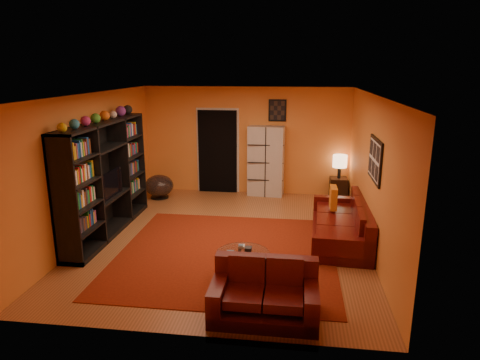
# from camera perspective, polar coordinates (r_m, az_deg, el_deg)

# --- Properties ---
(floor) EXTENTS (6.00, 6.00, 0.00)m
(floor) POSITION_cam_1_polar(r_m,az_deg,el_deg) (7.97, -1.72, -7.66)
(floor) COLOR brown
(floor) RESTS_ON ground
(ceiling) EXTENTS (6.00, 6.00, 0.00)m
(ceiling) POSITION_cam_1_polar(r_m,az_deg,el_deg) (7.38, -1.88, 11.34)
(ceiling) COLOR white
(ceiling) RESTS_ON wall_back
(wall_back) EXTENTS (6.00, 0.00, 6.00)m
(wall_back) POSITION_cam_1_polar(r_m,az_deg,el_deg) (10.48, 0.81, 5.24)
(wall_back) COLOR orange
(wall_back) RESTS_ON floor
(wall_front) EXTENTS (6.00, 0.00, 6.00)m
(wall_front) POSITION_cam_1_polar(r_m,az_deg,el_deg) (4.76, -7.56, -6.87)
(wall_front) COLOR orange
(wall_front) RESTS_ON floor
(wall_left) EXTENTS (0.00, 6.00, 6.00)m
(wall_left) POSITION_cam_1_polar(r_m,az_deg,el_deg) (8.33, -19.04, 1.90)
(wall_left) COLOR orange
(wall_left) RESTS_ON floor
(wall_right) EXTENTS (0.00, 6.00, 6.00)m
(wall_right) POSITION_cam_1_polar(r_m,az_deg,el_deg) (7.59, 17.18, 0.84)
(wall_right) COLOR orange
(wall_right) RESTS_ON floor
(rug) EXTENTS (3.60, 3.60, 0.01)m
(rug) POSITION_cam_1_polar(r_m,az_deg,el_deg) (7.32, -1.81, -9.74)
(rug) COLOR #60180B
(rug) RESTS_ON floor
(doorway) EXTENTS (0.95, 0.10, 2.04)m
(doorway) POSITION_cam_1_polar(r_m,az_deg,el_deg) (10.60, -2.99, 3.79)
(doorway) COLOR black
(doorway) RESTS_ON floor
(wall_art_right) EXTENTS (0.03, 1.00, 0.70)m
(wall_art_right) POSITION_cam_1_polar(r_m,az_deg,el_deg) (7.24, 17.58, 2.58)
(wall_art_right) COLOR black
(wall_art_right) RESTS_ON wall_right
(wall_art_back) EXTENTS (0.42, 0.03, 0.52)m
(wall_art_back) POSITION_cam_1_polar(r_m,az_deg,el_deg) (10.31, 5.01, 9.23)
(wall_art_back) COLOR black
(wall_art_back) RESTS_ON wall_back
(entertainment_unit) EXTENTS (0.45, 3.00, 2.10)m
(entertainment_unit) POSITION_cam_1_polar(r_m,az_deg,el_deg) (8.29, -17.50, 0.19)
(entertainment_unit) COLOR black
(entertainment_unit) RESTS_ON floor
(tv) EXTENTS (0.85, 0.11, 0.49)m
(tv) POSITION_cam_1_polar(r_m,az_deg,el_deg) (8.23, -17.34, -0.51)
(tv) COLOR black
(tv) RESTS_ON entertainment_unit
(sofa) EXTENTS (1.11, 2.44, 0.85)m
(sofa) POSITION_cam_1_polar(r_m,az_deg,el_deg) (8.04, 13.84, -5.74)
(sofa) COLOR #440909
(sofa) RESTS_ON rug
(loveseat) EXTENTS (1.34, 0.81, 0.85)m
(loveseat) POSITION_cam_1_polar(r_m,az_deg,el_deg) (5.59, 3.31, -14.82)
(loveseat) COLOR #440909
(loveseat) RESTS_ON rug
(throw_pillow) EXTENTS (0.12, 0.42, 0.42)m
(throw_pillow) POSITION_cam_1_polar(r_m,az_deg,el_deg) (8.38, 12.33, -2.30)
(throw_pillow) COLOR orange
(throw_pillow) RESTS_ON sofa
(coffee_table) EXTENTS (0.80, 0.80, 0.40)m
(coffee_table) POSITION_cam_1_polar(r_m,az_deg,el_deg) (6.39, 0.39, -10.07)
(coffee_table) COLOR silver
(coffee_table) RESTS_ON floor
(storage_cabinet) EXTENTS (0.88, 0.45, 1.70)m
(storage_cabinet) POSITION_cam_1_polar(r_m,az_deg,el_deg) (10.33, 3.47, 2.51)
(storage_cabinet) COLOR beige
(storage_cabinet) RESTS_ON floor
(bowl_chair) EXTENTS (0.68, 0.68, 0.56)m
(bowl_chair) POSITION_cam_1_polar(r_m,az_deg,el_deg) (10.39, -10.74, -0.77)
(bowl_chair) COLOR black
(bowl_chair) RESTS_ON floor
(side_table) EXTENTS (0.41, 0.41, 0.50)m
(side_table) POSITION_cam_1_polar(r_m,az_deg,el_deg) (10.46, 12.97, -1.07)
(side_table) COLOR black
(side_table) RESTS_ON floor
(table_lamp) EXTENTS (0.33, 0.33, 0.55)m
(table_lamp) POSITION_cam_1_polar(r_m,az_deg,el_deg) (10.30, 13.17, 2.39)
(table_lamp) COLOR black
(table_lamp) RESTS_ON side_table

